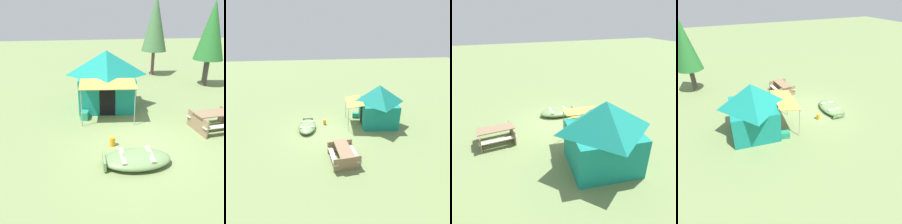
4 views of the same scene
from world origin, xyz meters
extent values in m
plane|color=#728750|center=(0.00, 0.00, 0.00)|extent=(80.00, 80.00, 0.00)
ellipsoid|color=#678952|center=(-0.50, -1.18, 0.21)|extent=(2.39, 1.37, 0.42)
ellipsoid|color=#242F1D|center=(-0.50, -1.18, 0.24)|extent=(2.20, 1.21, 0.15)
cube|color=beige|center=(-0.04, -1.20, 0.38)|extent=(0.20, 0.94, 0.04)
cube|color=beige|center=(-0.96, -1.15, 0.38)|extent=(0.20, 0.94, 0.04)
cube|color=#678952|center=(-1.57, -1.11, 0.23)|extent=(0.13, 0.79, 0.32)
cube|color=#158173|center=(-0.69, 4.18, 0.88)|extent=(3.05, 2.79, 1.76)
pyramid|color=#158173|center=(-0.69, 4.18, 2.38)|extent=(3.30, 3.01, 1.24)
cube|color=black|center=(-0.84, 2.94, 0.74)|extent=(0.76, 0.12, 1.41)
cube|color=#B79643|center=(-0.91, 2.36, 1.81)|extent=(2.63, 1.47, 0.21)
cylinder|color=gray|center=(0.19, 1.72, 0.83)|extent=(0.04, 0.04, 1.67)
cylinder|color=gray|center=(-2.13, 2.00, 0.83)|extent=(0.04, 0.04, 1.67)
cube|color=#8A6E50|center=(3.49, 0.76, 0.77)|extent=(1.87, 0.89, 0.04)
cube|color=beige|center=(3.44, 1.36, 0.44)|extent=(1.84, 0.40, 0.04)
cube|color=beige|center=(3.54, 0.17, 0.44)|extent=(1.84, 0.40, 0.04)
cube|color=#8A6E50|center=(2.68, 0.70, 0.38)|extent=(0.17, 1.45, 0.75)
cube|color=#228A66|center=(-1.97, 2.78, 0.19)|extent=(0.44, 0.56, 0.38)
cylinder|color=orange|center=(-1.08, 0.14, 0.18)|extent=(0.26, 0.26, 0.36)
cylinder|color=#443A36|center=(6.66, 7.10, 0.90)|extent=(0.36, 0.36, 1.81)
cone|color=#276B2C|center=(6.66, 7.10, 3.67)|extent=(1.95, 1.95, 3.73)
cylinder|color=brown|center=(4.08, 10.70, 0.97)|extent=(0.26, 0.26, 1.93)
cone|color=#437042|center=(4.08, 10.70, 4.02)|extent=(1.96, 1.96, 4.17)
camera|label=1|loc=(-2.38, -7.38, 4.64)|focal=37.00mm
camera|label=2|loc=(11.68, -0.82, 6.39)|focal=29.69mm
camera|label=3|loc=(3.39, 10.59, 6.02)|focal=33.59mm
camera|label=4|loc=(-10.49, 6.26, 7.28)|focal=33.04mm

